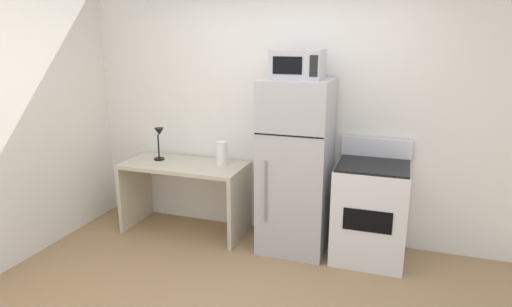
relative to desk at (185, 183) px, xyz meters
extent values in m
cube|color=white|center=(1.02, 0.37, 0.77)|extent=(5.00, 0.10, 2.60)
cube|color=beige|center=(0.00, 0.00, 0.20)|extent=(1.28, 0.60, 0.04)
cube|color=beige|center=(-0.62, 0.00, -0.18)|extent=(0.04, 0.60, 0.71)
cube|color=beige|center=(0.62, 0.00, -0.18)|extent=(0.04, 0.60, 0.71)
cylinder|color=black|center=(-0.31, 0.04, 0.23)|extent=(0.11, 0.11, 0.02)
cylinder|color=black|center=(-0.31, 0.04, 0.37)|extent=(0.02, 0.02, 0.26)
cone|color=black|center=(-0.28, 0.02, 0.53)|extent=(0.10, 0.10, 0.08)
cylinder|color=white|center=(0.39, 0.09, 0.34)|extent=(0.11, 0.11, 0.24)
cube|color=#B7B7BC|center=(1.20, 0.00, 0.30)|extent=(0.63, 0.61, 1.66)
cube|color=black|center=(1.20, -0.31, 0.66)|extent=(0.62, 0.00, 0.01)
cylinder|color=gray|center=(0.99, -0.32, 0.13)|extent=(0.02, 0.02, 0.58)
cube|color=#B7B7BC|center=(1.20, -0.02, 1.26)|extent=(0.46, 0.34, 0.26)
cube|color=black|center=(1.15, -0.20, 1.26)|extent=(0.26, 0.01, 0.15)
cube|color=black|center=(1.38, -0.20, 1.26)|extent=(0.07, 0.01, 0.18)
cube|color=white|center=(1.91, 0.00, -0.08)|extent=(0.65, 0.60, 0.90)
cube|color=black|center=(1.91, 0.00, 0.38)|extent=(0.63, 0.58, 0.02)
cube|color=white|center=(1.91, 0.28, 0.48)|extent=(0.65, 0.04, 0.18)
cube|color=black|center=(1.91, -0.30, -0.04)|extent=(0.42, 0.01, 0.20)
camera|label=1|loc=(2.14, -3.97, 1.52)|focal=31.25mm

